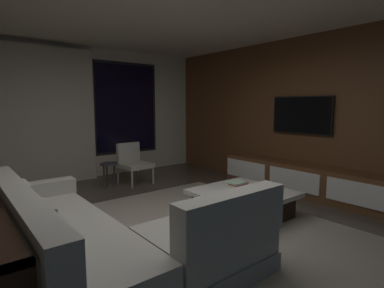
{
  "coord_description": "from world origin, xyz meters",
  "views": [
    {
      "loc": [
        -1.87,
        -2.72,
        1.52
      ],
      "look_at": [
        1.2,
        1.11,
        0.9
      ],
      "focal_mm": 28.67,
      "sensor_mm": 36.0,
      "label": 1
    }
  ],
  "objects_px": {
    "sectional_couch": "(101,242)",
    "coffee_table": "(243,203)",
    "accent_chair_near_window": "(133,161)",
    "mounted_tv": "(301,115)",
    "book_stack_on_coffee_table": "(238,184)",
    "side_stool": "(109,168)",
    "media_console": "(303,180)"
  },
  "relations": [
    {
      "from": "coffee_table",
      "to": "mounted_tv",
      "type": "bearing_deg",
      "value": 7.95
    },
    {
      "from": "sectional_couch",
      "to": "coffee_table",
      "type": "relative_size",
      "value": 2.16
    },
    {
      "from": "book_stack_on_coffee_table",
      "to": "accent_chair_near_window",
      "type": "bearing_deg",
      "value": 99.27
    },
    {
      "from": "sectional_couch",
      "to": "mounted_tv",
      "type": "bearing_deg",
      "value": 5.83
    },
    {
      "from": "coffee_table",
      "to": "mounted_tv",
      "type": "xyz_separation_m",
      "value": [
        1.74,
        0.24,
        1.16
      ]
    },
    {
      "from": "coffee_table",
      "to": "side_stool",
      "type": "height_order",
      "value": "side_stool"
    },
    {
      "from": "book_stack_on_coffee_table",
      "to": "mounted_tv",
      "type": "xyz_separation_m",
      "value": [
        1.64,
        0.05,
        0.95
      ]
    },
    {
      "from": "mounted_tv",
      "to": "media_console",
      "type": "bearing_deg",
      "value": -132.46
    },
    {
      "from": "media_console",
      "to": "mounted_tv",
      "type": "bearing_deg",
      "value": 47.54
    },
    {
      "from": "accent_chair_near_window",
      "to": "mounted_tv",
      "type": "height_order",
      "value": "mounted_tv"
    },
    {
      "from": "accent_chair_near_window",
      "to": "side_stool",
      "type": "xyz_separation_m",
      "value": [
        -0.51,
        -0.04,
        -0.06
      ]
    },
    {
      "from": "accent_chair_near_window",
      "to": "mounted_tv",
      "type": "distance_m",
      "value": 3.24
    },
    {
      "from": "book_stack_on_coffee_table",
      "to": "mounted_tv",
      "type": "bearing_deg",
      "value": 1.87
    },
    {
      "from": "media_console",
      "to": "book_stack_on_coffee_table",
      "type": "bearing_deg",
      "value": 174.37
    },
    {
      "from": "accent_chair_near_window",
      "to": "sectional_couch",
      "type": "bearing_deg",
      "value": -122.88
    },
    {
      "from": "side_stool",
      "to": "media_console",
      "type": "xyz_separation_m",
      "value": [
        2.37,
        -2.51,
        -0.12
      ]
    },
    {
      "from": "book_stack_on_coffee_table",
      "to": "coffee_table",
      "type": "bearing_deg",
      "value": -117.64
    },
    {
      "from": "sectional_couch",
      "to": "mounted_tv",
      "type": "distance_m",
      "value": 3.97
    },
    {
      "from": "book_stack_on_coffee_table",
      "to": "accent_chair_near_window",
      "type": "height_order",
      "value": "accent_chair_near_window"
    },
    {
      "from": "side_stool",
      "to": "mounted_tv",
      "type": "height_order",
      "value": "mounted_tv"
    },
    {
      "from": "side_stool",
      "to": "mounted_tv",
      "type": "bearing_deg",
      "value": -42.17
    },
    {
      "from": "accent_chair_near_window",
      "to": "mounted_tv",
      "type": "relative_size",
      "value": 0.7
    },
    {
      "from": "book_stack_on_coffee_table",
      "to": "side_stool",
      "type": "xyz_separation_m",
      "value": [
        -0.91,
        2.36,
        -0.02
      ]
    },
    {
      "from": "coffee_table",
      "to": "side_stool",
      "type": "xyz_separation_m",
      "value": [
        -0.81,
        2.55,
        0.19
      ]
    },
    {
      "from": "sectional_couch",
      "to": "media_console",
      "type": "relative_size",
      "value": 0.81
    },
    {
      "from": "coffee_table",
      "to": "media_console",
      "type": "distance_m",
      "value": 1.56
    },
    {
      "from": "sectional_couch",
      "to": "book_stack_on_coffee_table",
      "type": "height_order",
      "value": "sectional_couch"
    },
    {
      "from": "accent_chair_near_window",
      "to": "side_stool",
      "type": "distance_m",
      "value": 0.52
    },
    {
      "from": "coffee_table",
      "to": "mounted_tv",
      "type": "relative_size",
      "value": 1.03
    },
    {
      "from": "accent_chair_near_window",
      "to": "media_console",
      "type": "height_order",
      "value": "accent_chair_near_window"
    },
    {
      "from": "book_stack_on_coffee_table",
      "to": "sectional_couch",
      "type": "bearing_deg",
      "value": -171.19
    },
    {
      "from": "book_stack_on_coffee_table",
      "to": "mounted_tv",
      "type": "height_order",
      "value": "mounted_tv"
    }
  ]
}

